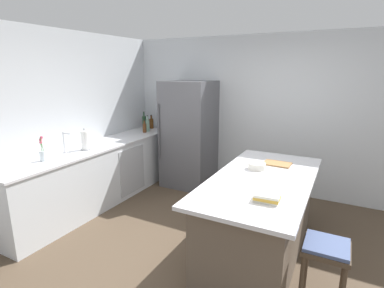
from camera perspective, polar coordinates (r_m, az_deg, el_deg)
ground_plane at (r=3.61m, az=2.60°, el=-20.30°), size 7.20×7.20×0.00m
wall_rear at (r=5.17m, az=13.48°, el=5.45°), size 6.00×0.10×2.60m
wall_left at (r=4.64m, az=-25.78°, el=3.50°), size 0.10×6.00×2.60m
counter_run_left at (r=4.89m, az=-17.33°, el=-5.43°), size 0.68×3.22×0.92m
kitchen_island at (r=3.50m, az=12.95°, el=-13.18°), size 1.01×2.10×0.90m
refrigerator at (r=5.26m, az=-0.58°, el=1.88°), size 0.82×0.79×1.86m
bar_stool at (r=2.83m, az=24.20°, el=-19.15°), size 0.36×0.36×0.67m
sink_faucet at (r=4.41m, az=-23.23°, el=0.35°), size 0.15×0.05×0.30m
flower_vase at (r=4.16m, az=-26.74°, el=-1.65°), size 0.08×0.08×0.32m
paper_towel_roll at (r=4.50m, az=-19.84°, el=0.59°), size 0.14×0.14×0.31m
whiskey_bottle at (r=5.88m, az=-7.80°, el=4.00°), size 0.08×0.08×0.26m
hot_sauce_bottle at (r=5.82m, az=-8.43°, el=3.72°), size 0.05×0.05×0.21m
wine_bottle at (r=5.73m, az=-9.15°, el=4.06°), size 0.07×0.07×0.35m
gin_bottle at (r=5.58m, az=-8.50°, el=3.59°), size 0.07×0.07×0.30m
syrup_bottle at (r=5.50m, az=-9.09°, el=3.13°), size 0.07×0.07×0.23m
cookbook_stack at (r=2.75m, az=14.21°, el=-9.90°), size 0.23×0.17×0.07m
mixing_bowl at (r=3.58m, az=12.32°, el=-4.13°), size 0.21×0.21×0.08m
cutting_board at (r=3.82m, az=16.02°, el=-3.65°), size 0.33×0.24×0.02m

